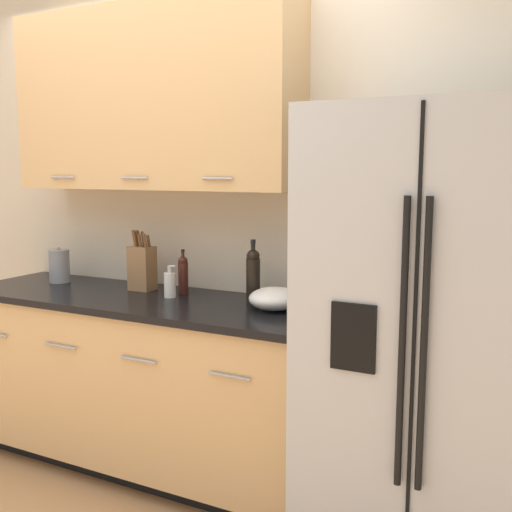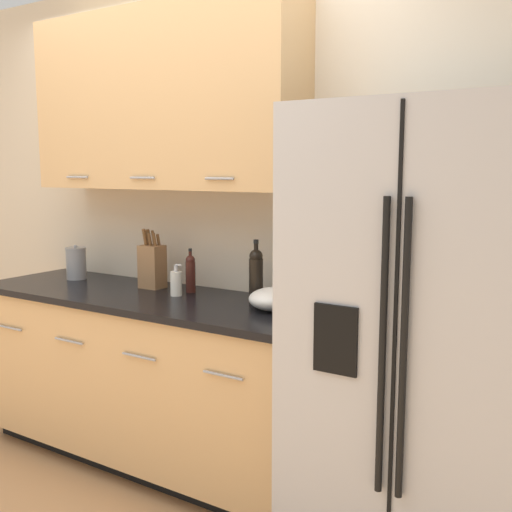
{
  "view_description": "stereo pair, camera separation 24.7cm",
  "coord_description": "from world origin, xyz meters",
  "views": [
    {
      "loc": [
        1.82,
        -1.44,
        1.56
      ],
      "look_at": [
        0.59,
        0.97,
        1.17
      ],
      "focal_mm": 42.0,
      "sensor_mm": 36.0,
      "label": 1
    },
    {
      "loc": [
        2.03,
        -1.31,
        1.56
      ],
      "look_at": [
        0.59,
        0.97,
        1.17
      ],
      "focal_mm": 42.0,
      "sensor_mm": 36.0,
      "label": 2
    }
  ],
  "objects": [
    {
      "name": "wall_back",
      "position": [
        -0.02,
        1.26,
        1.46
      ],
      "size": [
        10.0,
        0.39,
        2.6
      ],
      "color": "beige",
      "rests_on": "ground_plane"
    },
    {
      "name": "counter_unit",
      "position": [
        -0.08,
        0.97,
        0.47
      ],
      "size": [
        2.0,
        0.64,
        0.92
      ],
      "color": "black",
      "rests_on": "ground_plane"
    },
    {
      "name": "refrigerator",
      "position": [
        1.41,
        0.89,
        0.89
      ],
      "size": [
        0.92,
        0.8,
        1.79
      ],
      "color": "#B2B2B5",
      "rests_on": "ground_plane"
    },
    {
      "name": "knife_block",
      "position": [
        -0.16,
        1.1,
        1.04
      ],
      "size": [
        0.13,
        0.1,
        0.32
      ],
      "color": "olive",
      "rests_on": "counter_unit"
    },
    {
      "name": "wine_bottle",
      "position": [
        0.51,
        1.1,
        1.05
      ],
      "size": [
        0.07,
        0.07,
        0.31
      ],
      "color": "black",
      "rests_on": "counter_unit"
    },
    {
      "name": "soap_dispenser",
      "position": [
        0.08,
        1.01,
        0.98
      ],
      "size": [
        0.07,
        0.06,
        0.17
      ],
      "color": "silver",
      "rests_on": "counter_unit"
    },
    {
      "name": "oil_bottle",
      "position": [
        0.09,
        1.12,
        1.02
      ],
      "size": [
        0.05,
        0.05,
        0.23
      ],
      "color": "#3D1914",
      "rests_on": "counter_unit"
    },
    {
      "name": "steel_canister",
      "position": [
        -0.72,
        1.06,
        1.01
      ],
      "size": [
        0.12,
        0.12,
        0.2
      ],
      "color": "gray",
      "rests_on": "counter_unit"
    },
    {
      "name": "mixing_bowl",
      "position": [
        0.67,
        1.01,
        0.97
      ],
      "size": [
        0.24,
        0.24,
        0.1
      ],
      "color": "white",
      "rests_on": "counter_unit"
    }
  ]
}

